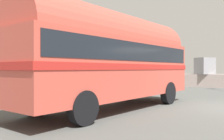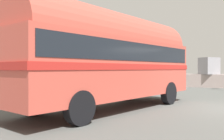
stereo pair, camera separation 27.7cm
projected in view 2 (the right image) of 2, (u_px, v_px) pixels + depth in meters
vintage_coach at (111, 56)px, 9.33m from camera, size 4.66×8.91×3.70m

